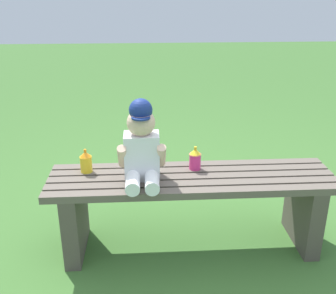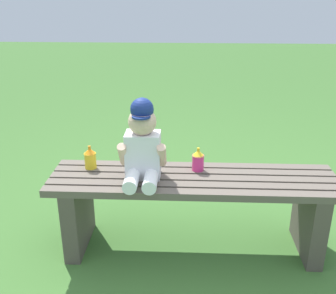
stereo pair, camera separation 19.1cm
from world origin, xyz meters
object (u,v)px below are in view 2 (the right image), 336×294
at_px(sippy_cup_left, 90,158).
at_px(sippy_cup_right, 198,160).
at_px(park_bench, 193,201).
at_px(child_figure, 142,145).

xyz_separation_m(sippy_cup_left, sippy_cup_right, (0.56, 0.00, 0.00)).
bearing_deg(sippy_cup_right, sippy_cup_left, 180.00).
relative_size(sippy_cup_left, sippy_cup_right, 1.00).
xyz_separation_m(park_bench, sippy_cup_left, (-0.54, 0.08, 0.20)).
distance_m(park_bench, child_figure, 0.40).
xyz_separation_m(park_bench, child_figure, (-0.25, -0.02, 0.32)).
bearing_deg(sippy_cup_right, child_figure, -159.75).
height_order(park_bench, sippy_cup_left, sippy_cup_left).
relative_size(child_figure, sippy_cup_right, 3.26).
distance_m(park_bench, sippy_cup_right, 0.22).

